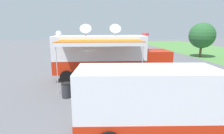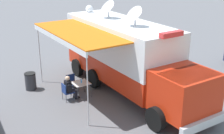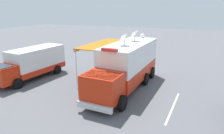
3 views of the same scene
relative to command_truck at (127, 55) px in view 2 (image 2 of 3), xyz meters
The scene contains 9 objects.
ground_plane 2.09m from the command_truck, 95.93° to the right, with size 100.00×100.00×0.00m, color #5B5B60.
lot_stripe 4.91m from the command_truck, 151.76° to the left, with size 0.12×4.80×0.01m, color silver.
command_truck is the anchor object (origin of this frame).
folding_table 2.73m from the command_truck, 19.51° to the right, with size 0.85×0.85×0.73m.
water_bottle 2.63m from the command_truck, 18.70° to the right, with size 0.07×0.07×0.22m.
folding_chair_at_table 3.49m from the command_truck, 14.86° to the right, with size 0.51×0.51×0.87m.
folding_chair_beside_table 3.19m from the command_truck, 35.43° to the right, with size 0.51×0.51×0.87m.
seated_responder 3.26m from the command_truck, 15.58° to the right, with size 0.68×0.57×1.25m.
trash_bin 5.24m from the command_truck, 37.60° to the right, with size 0.57×0.57×0.91m.
Camera 2 is at (8.98, 11.73, 6.54)m, focal length 47.78 mm.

